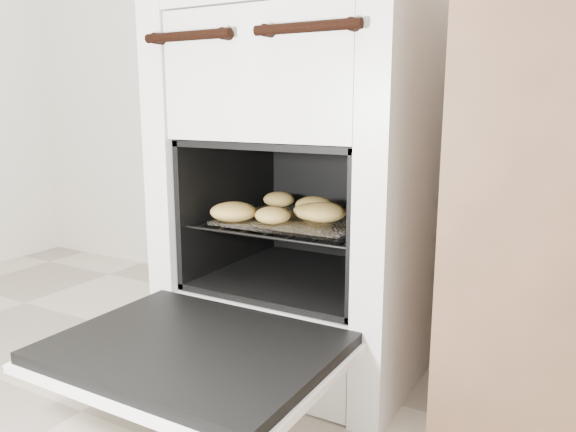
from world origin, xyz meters
name	(u,v)px	position (x,y,z in m)	size (l,w,h in m)	color
stove	(316,187)	(-0.05, 1.19, 0.42)	(0.56, 0.62, 0.86)	silver
oven_door	(194,352)	(-0.05, 0.72, 0.19)	(0.50, 0.39, 0.04)	black
oven_rack	(304,220)	(-0.05, 1.13, 0.35)	(0.41, 0.39, 0.01)	black
foil_sheet	(300,219)	(-0.05, 1.11, 0.36)	(0.32, 0.28, 0.01)	white
baked_rolls	(293,210)	(-0.06, 1.10, 0.38)	(0.32, 0.33, 0.04)	tan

